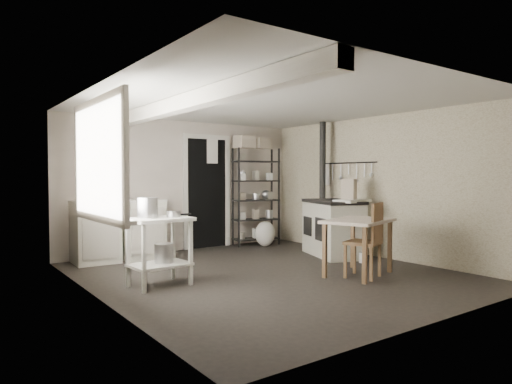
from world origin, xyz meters
TOP-DOWN VIEW (x-y plane):
  - floor at (0.00, 0.00)m, footprint 5.00×5.00m
  - ceiling at (0.00, 0.00)m, footprint 5.00×5.00m
  - wall_back at (0.00, 2.50)m, footprint 4.50×0.02m
  - wall_front at (0.00, -2.50)m, footprint 4.50×0.02m
  - wall_left at (-2.25, 0.00)m, footprint 0.02×5.00m
  - wall_right at (2.25, 0.00)m, footprint 0.02×5.00m
  - window at (-2.22, 0.20)m, footprint 0.12×1.76m
  - doorway at (0.45, 2.47)m, footprint 0.96×0.10m
  - ceiling_beam at (-1.20, 0.00)m, footprint 0.18×5.00m
  - wallpaper_panel at (2.24, 0.00)m, footprint 0.01×5.00m
  - utensil_rail at (2.19, 0.60)m, footprint 0.06×1.20m
  - prep_table at (-1.47, 0.24)m, footprint 0.76×0.58m
  - stockpot at (-1.60, 0.29)m, footprint 0.30×0.30m
  - saucepan at (-1.30, 0.22)m, footprint 0.21×0.21m
  - bucket at (-1.42, 0.24)m, footprint 0.23×0.23m
  - base_cabinets at (-1.30, 2.18)m, footprint 1.46×0.66m
  - mixing_bowl at (-1.21, 2.19)m, footprint 0.28×0.28m
  - counter_cup at (-1.67, 2.02)m, footprint 0.13×0.13m
  - shelf_rack at (1.38, 2.21)m, footprint 0.92×0.49m
  - shelf_jar at (1.04, 2.17)m, footprint 0.10×0.10m
  - storage_box_a at (1.14, 2.24)m, footprint 0.34×0.30m
  - storage_box_b at (1.50, 2.20)m, footprint 0.32×0.30m
  - stove at (1.71, 0.49)m, footprint 1.00×1.32m
  - stovepipe at (1.94, 0.98)m, footprint 0.13×0.13m
  - side_ledge at (1.73, 0.09)m, footprint 0.67×0.43m
  - oats_box at (1.70, 0.13)m, footprint 0.19×0.24m
  - work_table at (0.93, -0.75)m, footprint 1.14×0.95m
  - table_cup at (1.17, -0.83)m, footprint 0.12×0.12m
  - chair at (0.87, -0.88)m, footprint 0.53×0.55m
  - flour_sack at (1.41, 1.96)m, footprint 0.47×0.43m
  - floor_crock at (1.66, -0.20)m, footprint 0.13×0.13m

SIDE VIEW (x-z plane):
  - floor at x=0.00m, z-range 0.00..0.00m
  - floor_crock at x=1.66m, z-range 0.00..0.15m
  - flour_sack at x=1.41m, z-range 0.00..0.48m
  - work_table at x=0.93m, z-range 0.01..0.75m
  - bucket at x=-1.42m, z-range 0.26..0.51m
  - prep_table at x=-1.47m, z-range -0.01..0.81m
  - side_ledge at x=1.73m, z-range -0.05..0.91m
  - stove at x=1.71m, z-range -0.02..0.90m
  - base_cabinets at x=-1.30m, z-range -0.01..0.93m
  - chair at x=0.87m, z-range -0.01..0.98m
  - table_cup at x=1.17m, z-range 0.76..0.85m
  - saucepan at x=-1.30m, z-range 0.80..0.90m
  - stockpot at x=-1.60m, z-range 0.81..1.07m
  - shelf_rack at x=1.38m, z-range 0.03..1.87m
  - mixing_bowl at x=-1.21m, z-range 0.92..0.98m
  - counter_cup at x=-1.67m, z-range 0.92..1.01m
  - doorway at x=0.45m, z-range -0.04..2.04m
  - oats_box at x=1.70m, z-range 0.85..1.17m
  - wall_back at x=0.00m, z-range 0.00..2.30m
  - wall_front at x=0.00m, z-range 0.00..2.30m
  - wall_left at x=-2.25m, z-range 0.00..2.30m
  - wall_right at x=2.25m, z-range 0.00..2.30m
  - wallpaper_panel at x=2.24m, z-range 0.00..2.30m
  - shelf_jar at x=1.04m, z-range 1.27..1.47m
  - window at x=-2.22m, z-range 0.86..2.14m
  - utensil_rail at x=2.19m, z-range 1.33..1.77m
  - stovepipe at x=1.94m, z-range 0.87..2.31m
  - storage_box_b at x=1.50m, z-range 1.89..2.09m
  - storage_box_a at x=1.14m, z-range 1.89..2.13m
  - ceiling_beam at x=-1.20m, z-range 2.11..2.29m
  - ceiling at x=0.00m, z-range 2.30..2.30m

